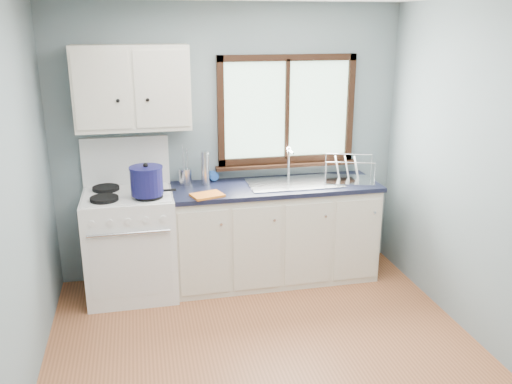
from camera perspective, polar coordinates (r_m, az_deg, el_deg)
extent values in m
cube|color=#A25E38|center=(3.93, 2.22, -18.97)|extent=(3.20, 3.60, 0.02)
cube|color=gray|center=(5.05, -2.78, 5.14)|extent=(3.20, 0.02, 2.50)
cube|color=gray|center=(4.05, 25.10, 0.41)|extent=(0.02, 3.60, 2.50)
cube|color=white|center=(4.89, -13.03, -5.43)|extent=(0.76, 0.65, 0.92)
cube|color=white|center=(4.97, -13.55, 3.17)|extent=(0.76, 0.05, 0.44)
cube|color=silver|center=(4.73, -13.41, -0.23)|extent=(0.72, 0.59, 0.01)
cylinder|color=black|center=(4.59, -15.68, -0.68)|extent=(0.23, 0.23, 0.03)
cylinder|color=black|center=(4.58, -11.20, -0.40)|extent=(0.23, 0.23, 0.03)
cylinder|color=black|center=(4.88, -15.52, 0.38)|extent=(0.23, 0.23, 0.03)
cylinder|color=black|center=(4.87, -11.30, 0.65)|extent=(0.23, 0.23, 0.03)
cylinder|color=silver|center=(4.48, -13.25, -4.27)|extent=(0.66, 0.02, 0.02)
cube|color=silver|center=(4.62, -12.99, -7.64)|extent=(0.66, 0.01, 0.55)
cube|color=beige|center=(5.06, 1.95, -4.44)|extent=(1.85, 0.60, 0.88)
cube|color=black|center=(5.24, 1.85, -8.43)|extent=(1.85, 0.54, 0.08)
cube|color=black|center=(4.90, 2.00, 0.55)|extent=(1.89, 0.64, 0.04)
cube|color=silver|center=(4.94, 4.03, 0.94)|extent=(0.84, 0.46, 0.01)
cube|color=silver|center=(4.91, 1.77, -0.02)|extent=(0.36, 0.40, 0.14)
cube|color=silver|center=(5.02, 6.20, 0.27)|extent=(0.36, 0.40, 0.14)
cylinder|color=silver|center=(5.09, 3.43, 3.04)|extent=(0.02, 0.02, 0.28)
cylinder|color=silver|center=(5.00, 3.68, 4.29)|extent=(0.02, 0.16, 0.02)
sphere|color=silver|center=(5.06, 3.46, 4.57)|extent=(0.04, 0.04, 0.04)
cube|color=#9EC6A8|center=(5.09, 3.23, 8.66)|extent=(1.22, 0.01, 0.92)
cube|color=black|center=(5.02, 3.38, 13.93)|extent=(1.30, 0.05, 0.06)
cube|color=black|center=(5.16, 3.20, 3.47)|extent=(1.30, 0.05, 0.06)
cube|color=black|center=(4.94, -3.73, 8.39)|extent=(0.06, 0.05, 1.00)
cube|color=black|center=(5.27, 9.87, 8.73)|extent=(0.06, 0.05, 1.00)
cube|color=black|center=(5.07, 3.29, 8.63)|extent=(0.03, 0.05, 0.92)
cube|color=black|center=(5.15, 3.28, 2.85)|extent=(1.36, 0.10, 0.03)
cube|color=beige|center=(4.72, -12.91, 10.64)|extent=(0.95, 0.32, 0.70)
cube|color=beige|center=(4.56, -15.93, 10.20)|extent=(0.44, 0.01, 0.62)
cube|color=beige|center=(4.56, -9.87, 10.59)|extent=(0.44, 0.01, 0.62)
sphere|color=black|center=(4.55, -14.34, 9.29)|extent=(0.03, 0.03, 0.03)
sphere|color=black|center=(4.55, -11.34, 9.49)|extent=(0.03, 0.03, 0.03)
cylinder|color=black|center=(4.57, -11.37, 0.04)|extent=(0.24, 0.24, 0.05)
cube|color=black|center=(4.58, -9.25, 0.19)|extent=(0.13, 0.03, 0.01)
cylinder|color=#131249|center=(4.54, -11.44, 1.10)|extent=(0.29, 0.29, 0.22)
cylinder|color=#131249|center=(4.51, -11.53, 2.53)|extent=(0.30, 0.30, 0.02)
sphere|color=black|center=(4.51, -11.55, 2.78)|extent=(0.04, 0.04, 0.04)
cylinder|color=silver|center=(4.93, -7.45, 1.63)|extent=(0.15, 0.15, 0.14)
cylinder|color=silver|center=(4.90, -7.28, 3.34)|extent=(0.01, 0.01, 0.21)
cylinder|color=silver|center=(4.91, -7.71, 3.58)|extent=(0.01, 0.01, 0.25)
cylinder|color=silver|center=(4.88, -7.57, 3.15)|extent=(0.01, 0.01, 0.19)
cylinder|color=silver|center=(4.87, -5.38, 2.50)|extent=(0.09, 0.09, 0.31)
imported|color=#214FA8|center=(4.97, -4.38, 2.34)|extent=(0.10, 0.10, 0.23)
cube|color=orange|center=(4.58, -5.16, -0.34)|extent=(0.30, 0.25, 0.02)
cube|color=silver|center=(5.09, 9.73, 1.25)|extent=(0.54, 0.47, 0.02)
cylinder|color=silver|center=(4.89, 7.36, 1.94)|extent=(0.01, 0.01, 0.22)
cylinder|color=silver|center=(4.92, 12.40, 1.76)|extent=(0.01, 0.01, 0.22)
cylinder|color=silver|center=(5.21, 7.32, 2.88)|extent=(0.01, 0.01, 0.22)
cylinder|color=silver|center=(5.23, 12.06, 2.71)|extent=(0.01, 0.01, 0.22)
cylinder|color=silver|center=(4.88, 9.95, 3.07)|extent=(0.41, 0.15, 0.01)
cylinder|color=silver|center=(5.19, 9.75, 3.95)|extent=(0.41, 0.15, 0.01)
cylinder|color=white|center=(5.05, 8.57, 2.50)|extent=(0.14, 0.24, 0.24)
cylinder|color=white|center=(5.05, 9.55, 2.46)|extent=(0.14, 0.24, 0.24)
cylinder|color=white|center=(5.06, 10.53, 2.43)|extent=(0.14, 0.24, 0.24)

